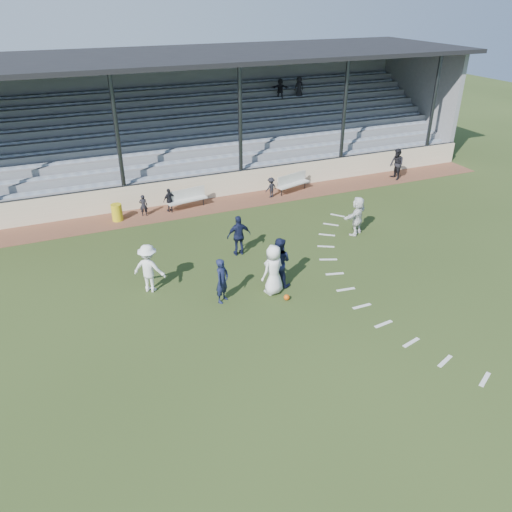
# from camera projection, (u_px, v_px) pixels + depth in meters

# --- Properties ---
(ground) EXTENTS (90.00, 90.00, 0.00)m
(ground) POSITION_uv_depth(u_px,v_px,m) (286.00, 326.00, 15.95)
(ground) COLOR #2A3A17
(ground) RESTS_ON ground
(cinder_track) EXTENTS (34.00, 2.00, 0.02)m
(cinder_track) POSITION_uv_depth(u_px,v_px,m) (193.00, 208.00, 24.48)
(cinder_track) COLOR brown
(cinder_track) RESTS_ON ground
(retaining_wall) EXTENTS (34.00, 0.18, 1.20)m
(retaining_wall) POSITION_uv_depth(u_px,v_px,m) (186.00, 190.00, 25.05)
(retaining_wall) COLOR beige
(retaining_wall) RESTS_ON ground
(bench_left) EXTENTS (2.04, 0.78, 0.95)m
(bench_left) POSITION_uv_depth(u_px,v_px,m) (187.00, 197.00, 24.26)
(bench_left) COLOR beige
(bench_left) RESTS_ON cinder_track
(bench_right) EXTENTS (2.03, 1.03, 0.95)m
(bench_right) POSITION_uv_depth(u_px,v_px,m) (293.00, 181.00, 26.26)
(bench_right) COLOR beige
(bench_right) RESTS_ON cinder_track
(trash_bin) EXTENTS (0.50, 0.50, 0.79)m
(trash_bin) POSITION_uv_depth(u_px,v_px,m) (117.00, 212.00, 23.01)
(trash_bin) COLOR gold
(trash_bin) RESTS_ON cinder_track
(football) EXTENTS (0.21, 0.21, 0.21)m
(football) POSITION_uv_depth(u_px,v_px,m) (287.00, 297.00, 17.23)
(football) COLOR #C64B0B
(football) RESTS_ON ground
(player_white_lead) EXTENTS (1.05, 0.86, 1.85)m
(player_white_lead) POSITION_uv_depth(u_px,v_px,m) (273.00, 270.00, 17.28)
(player_white_lead) COLOR white
(player_white_lead) RESTS_ON ground
(player_navy_lead) EXTENTS (0.70, 0.68, 1.62)m
(player_navy_lead) POSITION_uv_depth(u_px,v_px,m) (222.00, 281.00, 16.85)
(player_navy_lead) COLOR #131835
(player_navy_lead) RESTS_ON ground
(player_navy_mid) EXTENTS (1.15, 1.13, 1.87)m
(player_navy_mid) POSITION_uv_depth(u_px,v_px,m) (279.00, 262.00, 17.74)
(player_navy_mid) COLOR #131835
(player_navy_mid) RESTS_ON ground
(player_white_wing) EXTENTS (1.34, 1.22, 1.80)m
(player_white_wing) POSITION_uv_depth(u_px,v_px,m) (149.00, 268.00, 17.40)
(player_white_wing) COLOR white
(player_white_wing) RESTS_ON ground
(player_navy_wing) EXTENTS (1.00, 0.44, 1.68)m
(player_navy_wing) POSITION_uv_depth(u_px,v_px,m) (239.00, 236.00, 19.87)
(player_navy_wing) COLOR #131835
(player_navy_wing) RESTS_ON ground
(player_white_back) EXTENTS (1.64, 1.23, 1.73)m
(player_white_back) POSITION_uv_depth(u_px,v_px,m) (357.00, 216.00, 21.56)
(player_white_back) COLOR white
(player_white_back) RESTS_ON ground
(official) EXTENTS (0.71, 0.89, 1.73)m
(official) POSITION_uv_depth(u_px,v_px,m) (397.00, 164.00, 27.84)
(official) COLOR black
(official) RESTS_ON cinder_track
(sub_left_near) EXTENTS (0.43, 0.34, 1.05)m
(sub_left_near) POSITION_uv_depth(u_px,v_px,m) (143.00, 205.00, 23.43)
(sub_left_near) COLOR black
(sub_left_near) RESTS_ON cinder_track
(sub_left_far) EXTENTS (0.73, 0.48, 1.15)m
(sub_left_far) POSITION_uv_depth(u_px,v_px,m) (169.00, 200.00, 23.90)
(sub_left_far) COLOR black
(sub_left_far) RESTS_ON cinder_track
(sub_right) EXTENTS (0.77, 0.58, 1.05)m
(sub_right) POSITION_uv_depth(u_px,v_px,m) (271.00, 187.00, 25.55)
(sub_right) COLOR black
(sub_right) RESTS_ON cinder_track
(grandstand) EXTENTS (34.60, 9.00, 6.61)m
(grandstand) POSITION_uv_depth(u_px,v_px,m) (162.00, 136.00, 28.13)
(grandstand) COLOR gray
(grandstand) RESTS_ON ground
(penalty_arc) EXTENTS (3.89, 14.63, 0.01)m
(penalty_arc) POSITION_uv_depth(u_px,v_px,m) (393.00, 298.00, 17.35)
(penalty_arc) COLOR silver
(penalty_arc) RESTS_ON ground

